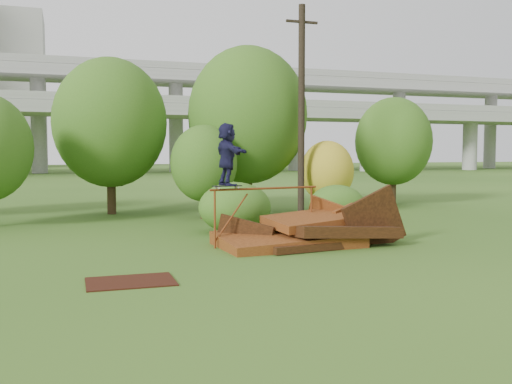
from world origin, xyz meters
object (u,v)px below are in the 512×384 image
object	(u,v)px
utility_pole	(301,110)
skater	(227,154)
scrap_pile	(309,233)
flat_plate	(131,282)

from	to	relation	value
utility_pole	skater	bearing A→B (deg)	-128.05
utility_pole	scrap_pile	bearing A→B (deg)	-111.33
skater	utility_pole	distance (m)	8.46
scrap_pile	flat_plate	distance (m)	6.46
scrap_pile	skater	size ratio (longest dim) A/B	3.25
scrap_pile	skater	distance (m)	3.38
skater	utility_pole	bearing A→B (deg)	-45.71
flat_plate	utility_pole	size ratio (longest dim) A/B	0.21
flat_plate	utility_pole	world-z (taller)	utility_pole
flat_plate	skater	bearing A→B (deg)	48.88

